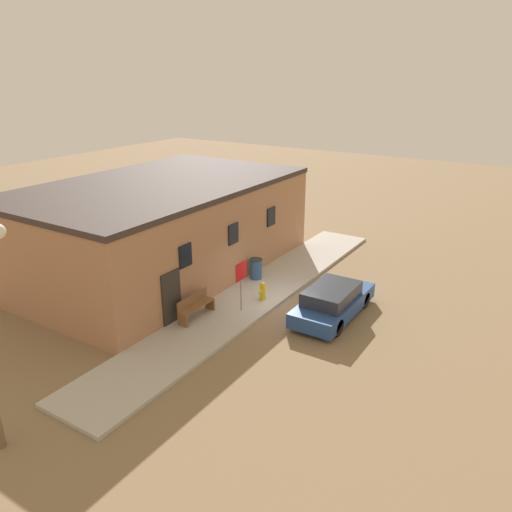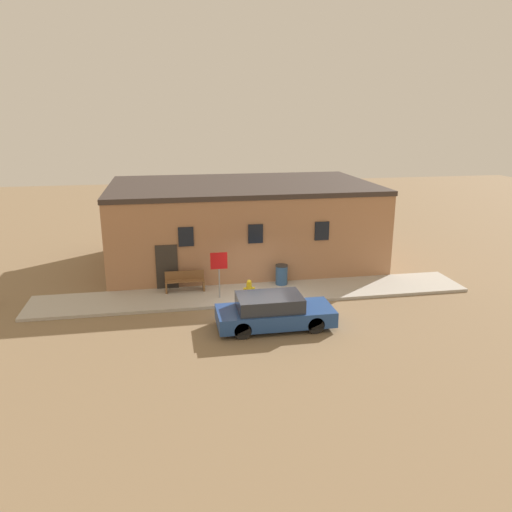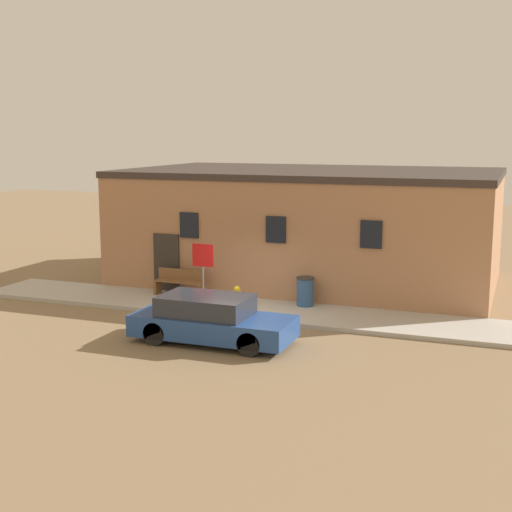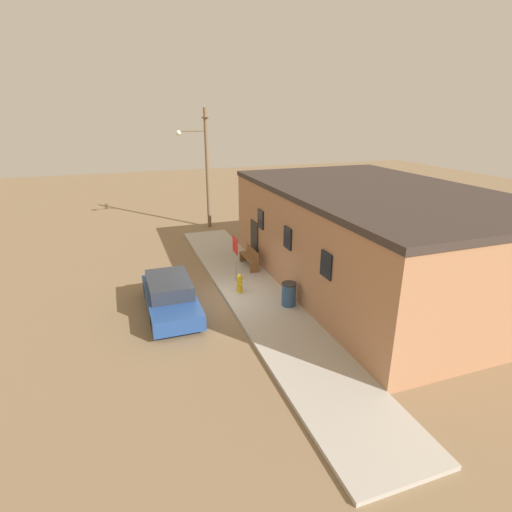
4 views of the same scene
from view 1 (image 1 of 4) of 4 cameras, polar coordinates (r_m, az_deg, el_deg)
ground_plane at (r=21.10m, az=2.95°, el=-5.48°), size 80.00×80.00×0.00m
sidewalk at (r=21.69m, az=-0.13°, el=-4.50°), size 19.68×2.67×0.13m
brick_building at (r=24.36m, az=-10.79°, el=3.30°), size 13.92×8.49×4.36m
fire_hydrant at (r=20.96m, az=0.76°, el=-4.00°), size 0.50×0.24×0.82m
stop_sign at (r=19.65m, az=-1.72°, el=-2.38°), size 0.74×0.06×2.07m
bench at (r=19.65m, az=-6.95°, el=-5.72°), size 1.77×0.44×0.91m
trash_bin at (r=23.06m, az=-0.02°, el=-1.45°), size 0.59×0.59×0.96m
parked_car at (r=20.05m, az=8.76°, el=-5.16°), size 4.48×1.82×1.31m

